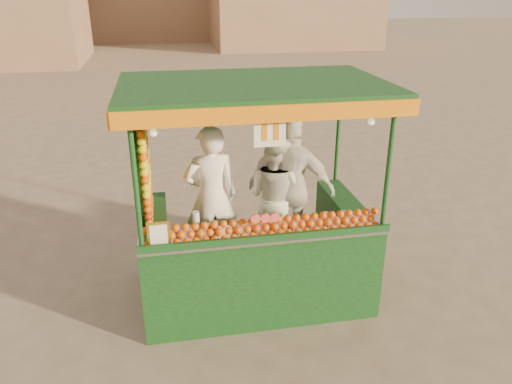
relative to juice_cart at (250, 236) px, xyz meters
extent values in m
plane|color=#695B4B|center=(-0.22, 0.27, -0.81)|extent=(90.00, 90.00, 0.00)
cube|color=#8F6C51|center=(6.78, 24.27, 1.69)|extent=(9.00, 6.00, 5.00)
cube|color=#0D3313|center=(0.07, 0.13, -0.66)|extent=(2.52, 1.55, 0.29)
cylinder|color=black|center=(-0.80, 0.13, -0.64)|extent=(0.35, 0.10, 0.35)
cylinder|color=black|center=(0.94, 0.13, -0.64)|extent=(0.35, 0.10, 0.35)
cube|color=#0D3313|center=(0.07, -0.50, -0.13)|extent=(2.52, 0.29, 0.77)
cube|color=#0D3313|center=(-1.04, 0.22, -0.13)|extent=(0.29, 1.26, 0.77)
cube|color=#0D3313|center=(1.18, 0.22, -0.13)|extent=(0.29, 1.26, 0.77)
cube|color=#B2B2B7|center=(0.07, -0.47, 0.27)|extent=(2.52, 0.45, 0.03)
cylinder|color=#0D3313|center=(-1.14, -0.60, 0.93)|extent=(0.05, 0.05, 1.35)
cylinder|color=#0D3313|center=(1.28, -0.60, 0.93)|extent=(0.05, 0.05, 1.35)
cylinder|color=#0D3313|center=(-1.14, 0.85, 0.93)|extent=(0.05, 0.05, 1.35)
cylinder|color=#0D3313|center=(1.28, 0.85, 0.93)|extent=(0.05, 0.05, 1.35)
cube|color=#0D3313|center=(0.07, 0.13, 1.65)|extent=(2.71, 1.74, 0.08)
cube|color=orange|center=(0.07, -0.75, 1.57)|extent=(2.71, 0.04, 0.15)
cube|color=orange|center=(0.07, 1.00, 1.57)|extent=(2.71, 0.04, 0.15)
cube|color=orange|center=(-1.28, 0.13, 1.57)|extent=(0.04, 1.74, 0.15)
cube|color=orange|center=(1.43, 0.13, 1.57)|extent=(0.04, 1.74, 0.15)
cylinder|color=#EF4C48|center=(0.05, -0.60, 0.51)|extent=(0.10, 0.02, 0.10)
cube|color=gold|center=(-0.97, -0.60, 0.42)|extent=(0.21, 0.02, 0.27)
cube|color=white|center=(0.07, -0.67, 1.40)|extent=(0.29, 0.01, 0.29)
sphere|color=#FFE5B2|center=(-0.95, -0.53, 1.40)|extent=(0.07, 0.07, 0.07)
sphere|color=#FFE5B2|center=(1.09, -0.53, 1.40)|extent=(0.07, 0.07, 0.07)
imported|color=white|center=(-0.38, 0.42, 0.33)|extent=(0.66, 0.47, 1.70)
imported|color=white|center=(0.39, 0.45, 0.26)|extent=(0.95, 0.95, 1.55)
imported|color=silver|center=(0.57, 0.41, 0.37)|extent=(1.12, 0.87, 1.78)
camera|label=1|loc=(-0.85, -4.83, 2.61)|focal=34.76mm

